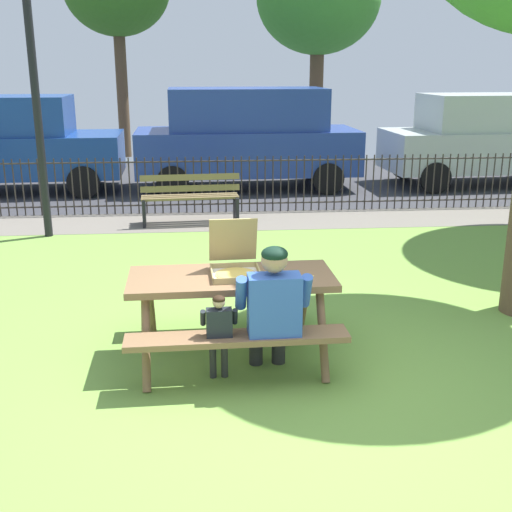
{
  "coord_description": "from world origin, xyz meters",
  "views": [
    {
      "loc": [
        -0.85,
        -4.56,
        2.54
      ],
      "look_at": [
        -0.34,
        1.39,
        0.75
      ],
      "focal_mm": 44.9,
      "sensor_mm": 36.0,
      "label": 1
    }
  ],
  "objects_px": {
    "adult_at_table": "(273,307)",
    "parked_car_far_left": "(10,143)",
    "park_bench_center": "(190,199)",
    "pizza_slice_on_table": "(299,278)",
    "pizza_box_open": "(235,264)",
    "picnic_table_foreground": "(232,294)",
    "parked_car_left": "(247,136)",
    "lamp_post_walkway": "(33,69)",
    "parked_car_center": "(486,138)",
    "child_at_table": "(219,329)"
  },
  "relations": [
    {
      "from": "park_bench_center",
      "to": "parked_car_far_left",
      "type": "bearing_deg",
      "value": 139.63
    },
    {
      "from": "pizza_box_open",
      "to": "parked_car_center",
      "type": "height_order",
      "value": "parked_car_center"
    },
    {
      "from": "park_bench_center",
      "to": "parked_car_center",
      "type": "distance_m",
      "value": 7.13
    },
    {
      "from": "child_at_table",
      "to": "lamp_post_walkway",
      "type": "xyz_separation_m",
      "value": [
        -2.48,
        5.02,
        1.98
      ]
    },
    {
      "from": "child_at_table",
      "to": "parked_car_left",
      "type": "distance_m",
      "value": 8.82
    },
    {
      "from": "park_bench_center",
      "to": "pizza_slice_on_table",
      "type": "bearing_deg",
      "value": -79.08
    },
    {
      "from": "pizza_slice_on_table",
      "to": "parked_car_left",
      "type": "height_order",
      "value": "parked_car_left"
    },
    {
      "from": "picnic_table_foreground",
      "to": "parked_car_center",
      "type": "bearing_deg",
      "value": 54.11
    },
    {
      "from": "parked_car_center",
      "to": "pizza_slice_on_table",
      "type": "bearing_deg",
      "value": -122.71
    },
    {
      "from": "pizza_slice_on_table",
      "to": "parked_car_far_left",
      "type": "relative_size",
      "value": 0.06
    },
    {
      "from": "pizza_slice_on_table",
      "to": "parked_car_center",
      "type": "height_order",
      "value": "parked_car_center"
    },
    {
      "from": "adult_at_table",
      "to": "park_bench_center",
      "type": "height_order",
      "value": "adult_at_table"
    },
    {
      "from": "picnic_table_foreground",
      "to": "child_at_table",
      "type": "relative_size",
      "value": 2.28
    },
    {
      "from": "parked_car_center",
      "to": "parked_car_left",
      "type": "bearing_deg",
      "value": 179.99
    },
    {
      "from": "park_bench_center",
      "to": "parked_car_center",
      "type": "height_order",
      "value": "parked_car_center"
    },
    {
      "from": "lamp_post_walkway",
      "to": "parked_car_left",
      "type": "distance_m",
      "value": 5.2
    },
    {
      "from": "child_at_table",
      "to": "park_bench_center",
      "type": "xyz_separation_m",
      "value": [
        -0.3,
        5.63,
        -0.08
      ]
    },
    {
      "from": "picnic_table_foreground",
      "to": "parked_car_left",
      "type": "distance_m",
      "value": 8.27
    },
    {
      "from": "picnic_table_foreground",
      "to": "lamp_post_walkway",
      "type": "xyz_separation_m",
      "value": [
        -2.61,
        4.49,
        1.88
      ]
    },
    {
      "from": "pizza_slice_on_table",
      "to": "pizza_box_open",
      "type": "bearing_deg",
      "value": 161.22
    },
    {
      "from": "parked_car_far_left",
      "to": "parked_car_left",
      "type": "bearing_deg",
      "value": 0.01
    },
    {
      "from": "adult_at_table",
      "to": "lamp_post_walkway",
      "type": "relative_size",
      "value": 0.29
    },
    {
      "from": "parked_car_far_left",
      "to": "parked_car_left",
      "type": "xyz_separation_m",
      "value": [
        4.85,
        0.0,
        0.09
      ]
    },
    {
      "from": "picnic_table_foreground",
      "to": "pizza_box_open",
      "type": "xyz_separation_m",
      "value": [
        0.03,
        0.04,
        0.26
      ]
    },
    {
      "from": "pizza_slice_on_table",
      "to": "park_bench_center",
      "type": "relative_size",
      "value": 0.16
    },
    {
      "from": "pizza_slice_on_table",
      "to": "adult_at_table",
      "type": "bearing_deg",
      "value": -127.21
    },
    {
      "from": "picnic_table_foreground",
      "to": "pizza_box_open",
      "type": "bearing_deg",
      "value": 52.01
    },
    {
      "from": "lamp_post_walkway",
      "to": "parked_car_left",
      "type": "relative_size",
      "value": 0.87
    },
    {
      "from": "picnic_table_foreground",
      "to": "park_bench_center",
      "type": "bearing_deg",
      "value": 94.84
    },
    {
      "from": "park_bench_center",
      "to": "lamp_post_walkway",
      "type": "distance_m",
      "value": 3.06
    },
    {
      "from": "adult_at_table",
      "to": "parked_car_far_left",
      "type": "relative_size",
      "value": 0.27
    },
    {
      "from": "child_at_table",
      "to": "parked_car_far_left",
      "type": "xyz_separation_m",
      "value": [
        -3.98,
        8.76,
        0.51
      ]
    },
    {
      "from": "child_at_table",
      "to": "lamp_post_walkway",
      "type": "bearing_deg",
      "value": 116.29
    },
    {
      "from": "parked_car_far_left",
      "to": "parked_car_center",
      "type": "bearing_deg",
      "value": -0.0
    },
    {
      "from": "lamp_post_walkway",
      "to": "parked_car_far_left",
      "type": "relative_size",
      "value": 0.91
    },
    {
      "from": "park_bench_center",
      "to": "picnic_table_foreground",
      "type": "bearing_deg",
      "value": -85.16
    },
    {
      "from": "park_bench_center",
      "to": "lamp_post_walkway",
      "type": "xyz_separation_m",
      "value": [
        -2.18,
        -0.6,
        2.06
      ]
    },
    {
      "from": "picnic_table_foreground",
      "to": "parked_car_far_left",
      "type": "xyz_separation_m",
      "value": [
        -4.11,
        8.22,
        0.41
      ]
    },
    {
      "from": "parked_car_far_left",
      "to": "parked_car_left",
      "type": "distance_m",
      "value": 4.85
    },
    {
      "from": "pizza_box_open",
      "to": "parked_car_far_left",
      "type": "bearing_deg",
      "value": 116.89
    },
    {
      "from": "pizza_box_open",
      "to": "lamp_post_walkway",
      "type": "bearing_deg",
      "value": 120.77
    },
    {
      "from": "picnic_table_foreground",
      "to": "parked_car_far_left",
      "type": "height_order",
      "value": "parked_car_far_left"
    },
    {
      "from": "adult_at_table",
      "to": "lamp_post_walkway",
      "type": "distance_m",
      "value": 6.05
    },
    {
      "from": "parked_car_far_left",
      "to": "pizza_box_open",
      "type": "bearing_deg",
      "value": -63.11
    },
    {
      "from": "parked_car_left",
      "to": "parked_car_center",
      "type": "height_order",
      "value": "parked_car_left"
    },
    {
      "from": "picnic_table_foreground",
      "to": "adult_at_table",
      "type": "relative_size",
      "value": 1.54
    },
    {
      "from": "lamp_post_walkway",
      "to": "pizza_slice_on_table",
      "type": "bearing_deg",
      "value": -55.43
    },
    {
      "from": "picnic_table_foreground",
      "to": "pizza_box_open",
      "type": "relative_size",
      "value": 3.52
    },
    {
      "from": "parked_car_left",
      "to": "adult_at_table",
      "type": "bearing_deg",
      "value": -92.8
    },
    {
      "from": "child_at_table",
      "to": "parked_car_center",
      "type": "bearing_deg",
      "value": 55.24
    }
  ]
}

